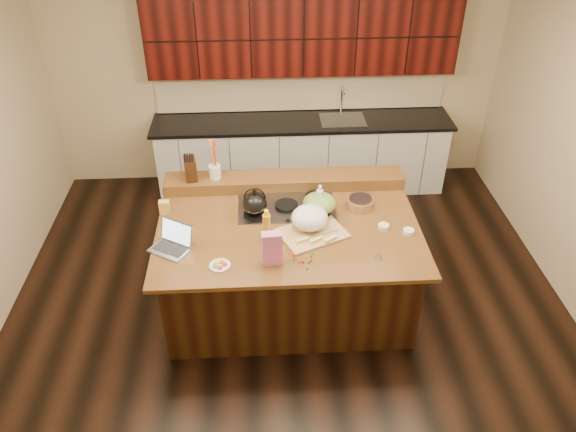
{
  "coord_description": "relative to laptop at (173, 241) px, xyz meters",
  "views": [
    {
      "loc": [
        -0.24,
        -4.14,
        3.94
      ],
      "look_at": [
        0.0,
        0.05,
        1.0
      ],
      "focal_mm": 35.0,
      "sensor_mm": 36.0,
      "label": 1
    }
  ],
  "objects": [
    {
      "name": "gumdrop_11",
      "position": [
        0.86,
        -0.3,
        -0.05
      ],
      "size": [
        0.02,
        0.02,
        0.02
      ],
      "primitive_type": "ellipsoid",
      "color": "#198C26",
      "rests_on": "island"
    },
    {
      "name": "gumdrop_9",
      "position": [
        1.16,
        -0.28,
        -0.05
      ],
      "size": [
        0.02,
        0.02,
        0.02
      ],
      "primitive_type": "ellipsoid",
      "color": "#198C26",
      "rests_on": "island"
    },
    {
      "name": "utensil_crock",
      "position": [
        0.32,
        0.95,
        0.13
      ],
      "size": [
        0.15,
        0.15,
        0.14
      ],
      "primitive_type": "cylinder",
      "rotation": [
        0.0,
        0.0,
        0.24
      ],
      "color": "white",
      "rests_on": "back_ledge"
    },
    {
      "name": "gumdrop_10",
      "position": [
        1.17,
        -0.26,
        -0.05
      ],
      "size": [
        0.02,
        0.02,
        0.02
      ],
      "primitive_type": "ellipsoid",
      "color": "red",
      "rests_on": "island"
    },
    {
      "name": "room",
      "position": [
        1.01,
        0.25,
        0.37
      ],
      "size": [
        5.52,
        5.02,
        2.72
      ],
      "color": "black",
      "rests_on": "ground"
    },
    {
      "name": "gumdrop_13",
      "position": [
        1.03,
        -0.24,
        -0.05
      ],
      "size": [
        0.02,
        0.02,
        0.02
      ],
      "primitive_type": "ellipsoid",
      "color": "#198C26",
      "rests_on": "island"
    },
    {
      "name": "candy_plate",
      "position": [
        0.41,
        -0.28,
        -0.06
      ],
      "size": [
        0.24,
        0.24,
        0.01
      ],
      "primitive_type": "cylinder",
      "rotation": [
        0.0,
        0.0,
        -0.4
      ],
      "color": "white",
      "rests_on": "island"
    },
    {
      "name": "gumdrop_8",
      "position": [
        0.85,
        -0.25,
        -0.05
      ],
      "size": [
        0.02,
        0.02,
        0.02
      ],
      "primitive_type": "ellipsoid",
      "color": "red",
      "rests_on": "island"
    },
    {
      "name": "package_box",
      "position": [
        -0.14,
        0.53,
        0.01
      ],
      "size": [
        0.1,
        0.07,
        0.13
      ],
      "primitive_type": "cube",
      "rotation": [
        0.0,
        0.0,
        0.04
      ],
      "color": "gold",
      "rests_on": "island"
    },
    {
      "name": "kettle",
      "position": [
        0.71,
        0.42,
        0.09
      ],
      "size": [
        0.29,
        0.29,
        0.2
      ],
      "primitive_type": "ellipsoid",
      "rotation": [
        0.0,
        0.0,
        -0.38
      ],
      "color": "black",
      "rests_on": "cooktop"
    },
    {
      "name": "kitchen_timer",
      "position": [
        1.74,
        -0.26,
        -0.03
      ],
      "size": [
        0.08,
        0.08,
        0.07
      ],
      "primitive_type": "cone",
      "rotation": [
        0.0,
        0.0,
        0.01
      ],
      "color": "silver",
      "rests_on": "island"
    },
    {
      "name": "gumdrop_12",
      "position": [
        0.83,
        -0.27,
        -0.05
      ],
      "size": [
        0.02,
        0.02,
        0.02
      ],
      "primitive_type": "ellipsoid",
      "color": "red",
      "rests_on": "island"
    },
    {
      "name": "gumdrop_2",
      "position": [
        1.05,
        -0.21,
        -0.05
      ],
      "size": [
        0.02,
        0.02,
        0.02
      ],
      "primitive_type": "ellipsoid",
      "color": "red",
      "rests_on": "island"
    },
    {
      "name": "strainer_bowl",
      "position": [
        1.72,
        0.51,
        -0.02
      ],
      "size": [
        0.27,
        0.27,
        0.09
      ],
      "primitive_type": "cylinder",
      "rotation": [
        0.0,
        0.0,
        -0.14
      ],
      "color": "#996B3F",
      "rests_on": "island"
    },
    {
      "name": "ramekin_a",
      "position": [
        1.87,
        0.16,
        -0.04
      ],
      "size": [
        0.11,
        0.11,
        0.04
      ],
      "primitive_type": "cylinder",
      "rotation": [
        0.0,
        0.0,
        0.11
      ],
      "color": "white",
      "rests_on": "island"
    },
    {
      "name": "gumdrop_3",
      "position": [
        1.19,
        -0.17,
        -0.05
      ],
      "size": [
        0.02,
        0.02,
        0.02
      ],
      "primitive_type": "ellipsoid",
      "color": "#198C26",
      "rests_on": "island"
    },
    {
      "name": "vinegar_bottle",
      "position": [
        1.32,
        0.45,
        0.06
      ],
      "size": [
        0.08,
        0.08,
        0.25
      ],
      "primitive_type": "cylinder",
      "rotation": [
        0.0,
        0.0,
        -0.38
      ],
      "color": "silver",
      "rests_on": "island"
    },
    {
      "name": "gumdrop_0",
      "position": [
        1.1,
        -0.28,
        -0.05
      ],
      "size": [
        0.02,
        0.02,
        0.02
      ],
      "primitive_type": "ellipsoid",
      "color": "red",
      "rests_on": "island"
    },
    {
      "name": "ramekin_c",
      "position": [
        1.74,
        0.46,
        -0.04
      ],
      "size": [
        0.11,
        0.11,
        0.04
      ],
      "primitive_type": "cylinder",
      "rotation": [
        0.0,
        0.0,
        0.16
      ],
      "color": "white",
      "rests_on": "island"
    },
    {
      "name": "gumdrop_4",
      "position": [
        1.07,
        -0.27,
        -0.05
      ],
      "size": [
        0.02,
        0.02,
        0.02
      ],
      "primitive_type": "ellipsoid",
      "color": "red",
      "rests_on": "island"
    },
    {
      "name": "back_ledge",
      "position": [
        1.01,
        0.95,
        -0.0
      ],
      "size": [
        2.4,
        0.3,
        0.12
      ],
      "primitive_type": "cube",
      "color": "black",
      "rests_on": "island"
    },
    {
      "name": "wooden_tray",
      "position": [
        1.21,
        0.17,
        0.04
      ],
      "size": [
        0.69,
        0.61,
        0.23
      ],
      "rotation": [
        0.0,
        0.0,
        0.42
      ],
      "color": "tan",
      "rests_on": "island"
    },
    {
      "name": "gumdrop_1",
      "position": [
        1.1,
        -0.16,
        -0.05
      ],
      "size": [
        0.02,
        0.02,
        0.02
      ],
      "primitive_type": "ellipsoid",
      "color": "#198C26",
      "rests_on": "island"
    },
    {
      "name": "gumdrop_5",
      "position": [
        1.13,
        -0.36,
        -0.05
      ],
      "size": [
        0.02,
        0.02,
        0.02
      ],
      "primitive_type": "ellipsoid",
      "color": "#198C26",
      "rests_on": "island"
    },
    {
      "name": "knife_block",
      "position": [
        0.09,
        0.95,
        0.17
      ],
      "size": [
        0.14,
        0.2,
        0.22
      ],
      "primitive_type": "cube",
      "rotation": [
        0.0,
        0.0,
        0.18
      ],
      "color": "black",
      "rests_on": "back_ledge"
    },
    {
      "name": "oil_bottle",
      "position": [
        0.81,
        0.05,
        0.07
      ],
      "size": [
        0.08,
        0.08,
        0.27
      ],
      "primitive_type": "cylinder",
      "rotation": [
        0.0,
        0.0,
        -0.21
      ],
      "color": "gold",
      "rests_on": "island"
    },
    {
      "name": "pink_bag",
      "position": [
        0.85,
        -0.27,
        0.09
      ],
      "size": [
        0.17,
        0.1,
        0.31
      ],
      "primitive_type": "cube",
      "rotation": [
        0.0,
        0.0,
        0.07
      ],
      "color": "pink",
      "rests_on": "island"
    },
    {
      "name": "ramekin_b",
      "position": [
        2.08,
        0.07,
        -0.04
      ],
      "size": [
        0.12,
        0.12,
        0.04
      ],
      "primitive_type": "cylinder",
      "rotation": [
        0.0,
        0.0,
        -0.21
      ],
      "color": "white",
      "rests_on": "island"
    },
    {
      "name": "gumdrop_6",
      "position": [
        1.03,
        -0.18,
        -0.05
      ],
      "size": [
        0.02,
        0.02,
        0.02
      ],
      "primitive_type": "ellipsoid",
      "color": "red",
      "rests_on": "island"
    },
    {
      "name": "island",
      "position": [
        1.01,
        0.25,
        -0.52
      ],
      "size": [
        2.4,
        1.6,
        0.92
      ],
      "color": "black",
      "rests_on": "ground"
    },
    {
      "name": "back_counter",
      "position": [
        1.31,
        2.48,
        0.0
      ],
      "size": [
        3.7,
        0.66,
        2.4
      ],
      "color": "silver",
      "rests_on": "ground"
    },
    {
      "name": "laptop",
      "position": [
        0.0,
        0.0,
        0.0
      ],
      "size": [
        0.42,
        0.39,
        0.23
      ],
      "rotation": [
        0.0,
        0.0,
        -0.55
      ],
      "color": "#B7B7BC",
      "rests_on": "island"
    },
    {
      "name": "green_bowl",
      "position": [
        1.31,
        0.42,
        0.07
      ],
      "size": [
        0.33,
        0.33,
        0.17
      ],
      "primitive_type": "ellipsoid",
      "rotation": [
        0.0,
        0.0,
        0.07
      ],
      "color": "olive",
      "rests_on": "cooktop"
    },
    {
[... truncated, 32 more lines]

